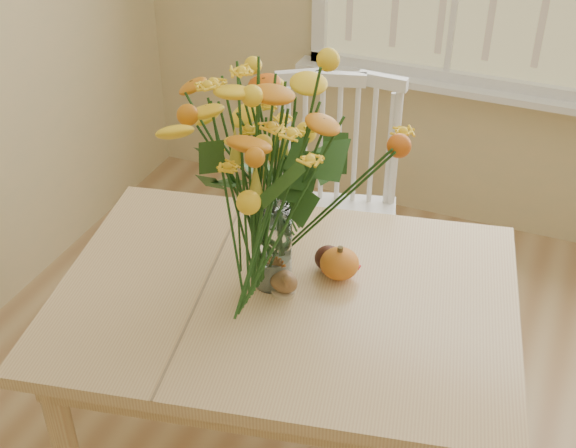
% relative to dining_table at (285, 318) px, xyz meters
% --- Properties ---
extents(dining_table, '(1.43, 1.14, 0.68)m').
position_rel_dining_table_xyz_m(dining_table, '(0.00, 0.00, 0.00)').
color(dining_table, tan).
rests_on(dining_table, floor).
extents(windsor_chair, '(0.55, 0.53, 0.97)m').
position_rel_dining_table_xyz_m(windsor_chair, '(-0.10, 0.72, -0.05)').
color(windsor_chair, white).
rests_on(windsor_chair, floor).
extents(flower_vase, '(0.51, 0.51, 0.61)m').
position_rel_dining_table_xyz_m(flower_vase, '(-0.05, 0.03, 0.45)').
color(flower_vase, white).
rests_on(flower_vase, dining_table).
extents(pumpkin, '(0.11, 0.11, 0.09)m').
position_rel_dining_table_xyz_m(pumpkin, '(0.11, 0.12, 0.13)').
color(pumpkin, '#DB5A19').
rests_on(pumpkin, dining_table).
extents(turkey_figurine, '(0.10, 0.08, 0.10)m').
position_rel_dining_table_xyz_m(turkey_figurine, '(-0.00, -0.00, 0.13)').
color(turkey_figurine, '#CCB78C').
rests_on(turkey_figurine, dining_table).
extents(dark_gourd, '(0.13, 0.09, 0.07)m').
position_rel_dining_table_xyz_m(dark_gourd, '(0.07, 0.15, 0.13)').
color(dark_gourd, '#38160F').
rests_on(dark_gourd, dining_table).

